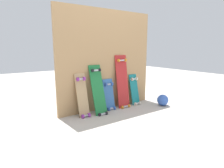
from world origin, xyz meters
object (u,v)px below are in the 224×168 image
object	(u,v)px
skateboard_blue	(109,96)
skateboard_red	(123,84)
skateboard_teal	(135,91)
skateboard_natural	(83,97)
rubber_ball	(163,100)
skateboard_green	(98,92)

from	to	relation	value
skateboard_blue	skateboard_red	xyz separation A→B (m)	(0.27, -0.01, 0.19)
skateboard_red	skateboard_teal	world-z (taller)	skateboard_red
skateboard_blue	skateboard_teal	xyz separation A→B (m)	(0.56, -0.02, 0.02)
skateboard_natural	rubber_ball	world-z (taller)	skateboard_natural
skateboard_natural	skateboard_blue	size ratio (longest dim) A/B	1.23
skateboard_green	skateboard_teal	bearing A→B (deg)	3.30
skateboard_blue	skateboard_natural	bearing A→B (deg)	-176.40
skateboard_teal	rubber_ball	size ratio (longest dim) A/B	3.07
skateboard_teal	skateboard_blue	bearing A→B (deg)	178.18
skateboard_natural	skateboard_teal	xyz separation A→B (m)	(1.07, 0.01, -0.05)
skateboard_blue	skateboard_teal	distance (m)	0.56
skateboard_green	skateboard_teal	distance (m)	0.81
skateboard_red	skateboard_teal	bearing A→B (deg)	-1.05
skateboard_natural	skateboard_red	distance (m)	0.79
skateboard_red	skateboard_teal	distance (m)	0.33
skateboard_green	skateboard_natural	bearing A→B (deg)	172.97
skateboard_red	rubber_ball	distance (m)	0.80
skateboard_green	skateboard_blue	bearing A→B (deg)	14.57
skateboard_green	skateboard_teal	xyz separation A→B (m)	(0.81, 0.05, -0.10)
skateboard_green	rubber_ball	distance (m)	1.23
skateboard_natural	rubber_ball	xyz separation A→B (m)	(1.42, -0.35, -0.19)
skateboard_natural	skateboard_teal	bearing A→B (deg)	0.76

